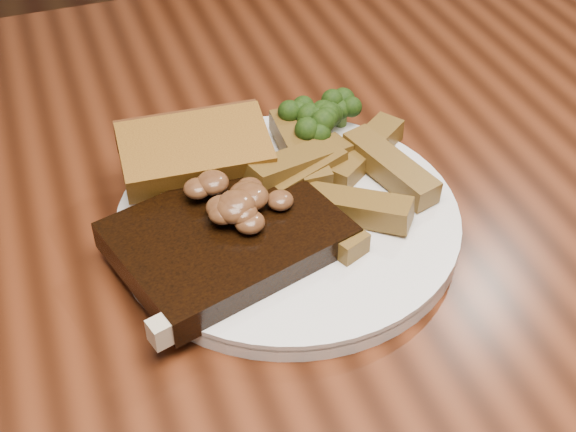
# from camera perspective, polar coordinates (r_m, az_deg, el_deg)

# --- Properties ---
(dining_table) EXTENTS (1.60, 0.90, 0.75)m
(dining_table) POSITION_cam_1_polar(r_m,az_deg,el_deg) (0.69, 1.36, -7.22)
(dining_table) COLOR #4C210F
(dining_table) RESTS_ON ground
(chair_far) EXTENTS (0.40, 0.40, 0.84)m
(chair_far) POSITION_cam_1_polar(r_m,az_deg,el_deg) (1.34, -1.76, 9.17)
(chair_far) COLOR black
(chair_far) RESTS_ON ground
(plate) EXTENTS (0.31, 0.31, 0.01)m
(plate) POSITION_cam_1_polar(r_m,az_deg,el_deg) (0.62, 0.01, -0.43)
(plate) COLOR white
(plate) RESTS_ON dining_table
(steak) EXTENTS (0.18, 0.16, 0.02)m
(steak) POSITION_cam_1_polar(r_m,az_deg,el_deg) (0.59, -4.34, -1.55)
(steak) COLOR black
(steak) RESTS_ON plate
(steak_bone) EXTENTS (0.15, 0.06, 0.02)m
(steak_bone) POSITION_cam_1_polar(r_m,az_deg,el_deg) (0.55, -2.75, -5.34)
(steak_bone) COLOR #BFB394
(steak_bone) RESTS_ON plate
(mushroom_pile) EXTENTS (0.08, 0.08, 0.03)m
(mushroom_pile) POSITION_cam_1_polar(r_m,az_deg,el_deg) (0.58, -4.04, 0.98)
(mushroom_pile) COLOR brown
(mushroom_pile) RESTS_ON steak
(garlic_bread) EXTENTS (0.12, 0.07, 0.03)m
(garlic_bread) POSITION_cam_1_polar(r_m,az_deg,el_deg) (0.65, -6.48, 3.16)
(garlic_bread) COLOR #8C5F19
(garlic_bread) RESTS_ON plate
(potato_wedges) EXTENTS (0.12, 0.12, 0.02)m
(potato_wedges) POSITION_cam_1_polar(r_m,az_deg,el_deg) (0.64, 4.11, 2.45)
(potato_wedges) COLOR brown
(potato_wedges) RESTS_ON plate
(broccoli_cluster) EXTENTS (0.06, 0.06, 0.04)m
(broccoli_cluster) POSITION_cam_1_polar(r_m,az_deg,el_deg) (0.68, 2.56, 6.53)
(broccoli_cluster) COLOR #20370C
(broccoli_cluster) RESTS_ON plate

